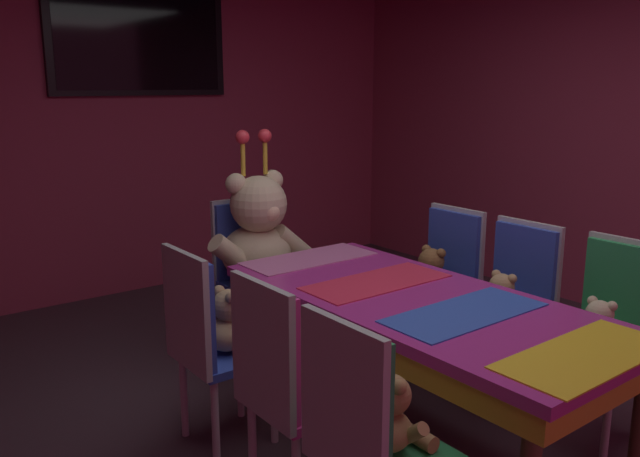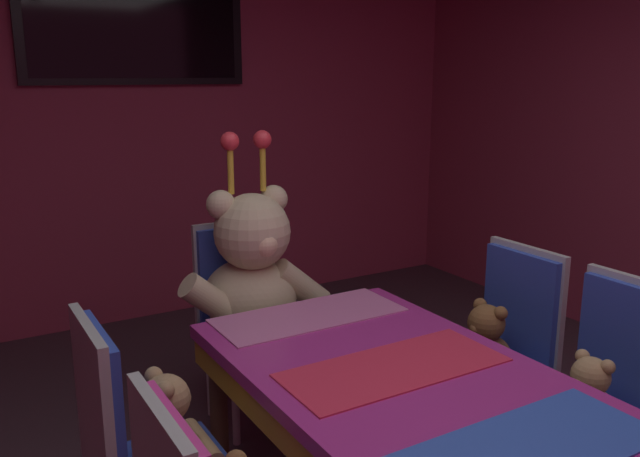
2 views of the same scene
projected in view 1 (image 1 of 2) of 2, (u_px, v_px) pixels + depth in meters
ground_plane at (413, 440)px, 3.18m from camera, size 7.90×7.90×0.00m
wall_back at (140, 123)px, 5.36m from camera, size 5.20×0.12×2.80m
banquet_table at (417, 315)px, 3.04m from camera, size 0.90×2.02×0.75m
chair_left_0 at (360, 426)px, 2.15m from camera, size 0.42×0.41×0.98m
teddy_left_0 at (391, 417)px, 2.24m from camera, size 0.24×0.31×0.29m
chair_left_1 at (279, 373)px, 2.55m from camera, size 0.42×0.41×0.98m
teddy_left_1 at (309, 363)px, 2.64m from camera, size 0.27×0.34×0.32m
chair_left_2 at (203, 330)px, 3.00m from camera, size 0.42×0.41×0.98m
teddy_left_2 at (230, 324)px, 3.08m from camera, size 0.26×0.33×0.32m
chair_right_0 at (614, 318)px, 3.15m from camera, size 0.42×0.41×0.98m
teddy_right_0 at (598, 330)px, 3.07m from camera, size 0.22×0.28×0.26m
chair_right_1 at (517, 292)px, 3.54m from camera, size 0.42×0.41×0.98m
teddy_right_1 at (500, 301)px, 3.46m from camera, size 0.23×0.29×0.28m
chair_right_2 at (447, 272)px, 3.94m from camera, size 0.42×0.41×0.98m
teddy_right_2 at (430, 276)px, 3.85m from camera, size 0.26×0.33×0.31m
throne_chair at (246, 258)px, 4.25m from camera, size 0.41×0.42×0.98m
king_teddy_bear at (260, 237)px, 4.08m from camera, size 0.76×0.59×0.98m
wall_tv at (140, 41)px, 5.14m from camera, size 1.47×0.06×0.85m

